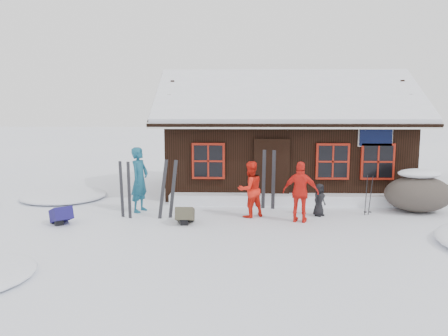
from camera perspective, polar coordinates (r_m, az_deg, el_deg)
The scene contains 15 objects.
ground at distance 11.61m, azimuth 2.65°, elevation -7.18°, with size 120.00×120.00×0.00m, color white.
mountain_hut at distance 16.35m, azimuth 7.68°, elevation 2.73°, with size 8.90×6.09×4.42m.
snow_drift at distance 13.87m, azimuth 8.73°, elevation -4.05°, with size 7.60×0.60×0.35m, color white.
snow_mounds at distance 13.55m, azimuth 9.55°, elevation -5.10°, with size 20.60×13.20×0.48m.
skier_teal at distance 12.92m, azimuth -10.97°, elevation -1.50°, with size 0.69×0.45×1.89m, color #16516A.
skier_orange_left at distance 12.10m, azimuth 3.43°, elevation -2.79°, with size 0.76×0.59×1.56m, color red.
skier_orange_right at distance 11.70m, azimuth 9.99°, elevation -3.12°, with size 0.95×0.39×1.62m, color red.
skier_crouched at distance 12.53m, azimuth 12.33°, elevation -4.09°, with size 0.45×0.29×0.92m, color black.
boulder at distance 13.91m, azimuth 24.03°, elevation -2.95°, with size 1.92×1.44×1.13m.
ski_pair_left at distance 12.02m, azimuth -7.33°, elevation -2.86°, with size 0.57×0.13×1.67m.
ski_pair_mid at distance 12.31m, azimuth -12.77°, elevation -2.89°, with size 0.36×0.19×1.62m.
ski_pair_right at distance 13.13m, azimuth 5.84°, elevation -1.61°, with size 0.41×0.17×1.82m.
ski_poles at distance 13.00m, azimuth 18.33°, elevation -3.49°, with size 0.21×0.10×1.17m.
backpack_blue at distance 12.23m, azimuth -20.47°, elevation -6.09°, with size 0.47×0.62×0.34m, color #181355.
backpack_olive at distance 11.56m, azimuth -5.11°, elevation -6.43°, with size 0.46×0.60×0.33m, color #433F30.
Camera 1 is at (-0.20, -11.22, 3.00)m, focal length 35.00 mm.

